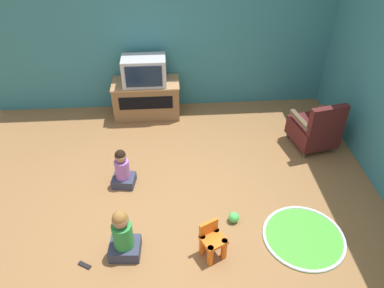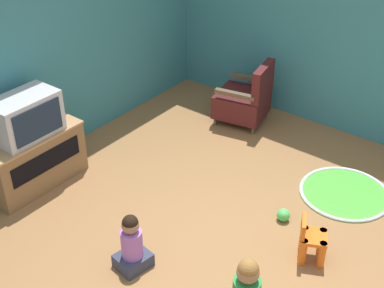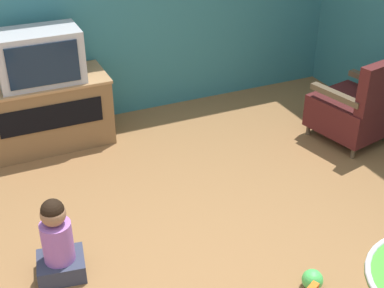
% 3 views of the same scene
% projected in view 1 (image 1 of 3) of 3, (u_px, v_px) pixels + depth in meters
% --- Properties ---
extents(ground_plane, '(30.00, 30.00, 0.00)m').
position_uv_depth(ground_plane, '(179.00, 207.00, 4.70)').
color(ground_plane, olive).
extents(wall_back, '(5.74, 0.12, 2.50)m').
position_uv_depth(wall_back, '(162.00, 35.00, 5.95)').
color(wall_back, teal).
rests_on(wall_back, ground_plane).
extents(tv_cabinet, '(1.09, 0.55, 0.61)m').
position_uv_depth(tv_cabinet, '(147.00, 98.00, 6.23)').
color(tv_cabinet, brown).
rests_on(tv_cabinet, ground_plane).
extents(television, '(0.69, 0.42, 0.44)m').
position_uv_depth(television, '(144.00, 71.00, 5.89)').
color(television, '#B7B7BC').
rests_on(television, tv_cabinet).
extents(black_armchair, '(0.69, 0.72, 0.82)m').
position_uv_depth(black_armchair, '(315.00, 129.00, 5.50)').
color(black_armchair, brown).
rests_on(black_armchair, ground_plane).
extents(yellow_kid_chair, '(0.32, 0.32, 0.44)m').
position_uv_depth(yellow_kid_chair, '(212.00, 242.00, 4.03)').
color(yellow_kid_chair, orange).
rests_on(yellow_kid_chair, ground_plane).
extents(play_mat, '(0.95, 0.95, 0.04)m').
position_uv_depth(play_mat, '(304.00, 237.00, 4.32)').
color(play_mat, green).
rests_on(play_mat, ground_plane).
extents(child_watching_left, '(0.35, 0.31, 0.65)m').
position_uv_depth(child_watching_left, '(123.00, 236.00, 3.99)').
color(child_watching_left, '#33384C').
rests_on(child_watching_left, ground_plane).
extents(child_watching_center, '(0.33, 0.30, 0.57)m').
position_uv_depth(child_watching_center, '(122.00, 170.00, 4.89)').
color(child_watching_center, '#33384C').
rests_on(child_watching_center, ground_plane).
extents(toy_ball, '(0.13, 0.13, 0.13)m').
position_uv_depth(toy_ball, '(234.00, 217.00, 4.49)').
color(toy_ball, '#4CCC59').
rests_on(toy_ball, ground_plane).
extents(remote_control, '(0.15, 0.11, 0.02)m').
position_uv_depth(remote_control, '(85.00, 265.00, 4.02)').
color(remote_control, black).
rests_on(remote_control, ground_plane).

